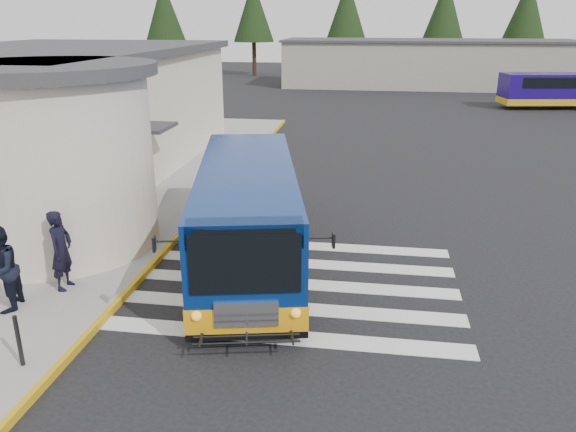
# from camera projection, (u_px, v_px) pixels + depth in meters

# --- Properties ---
(ground) EXTENTS (140.00, 140.00, 0.00)m
(ground) POSITION_uv_depth(u_px,v_px,m) (313.00, 271.00, 14.11)
(ground) COLOR black
(ground) RESTS_ON ground
(sidewalk) EXTENTS (10.00, 34.00, 0.15)m
(sidewalk) POSITION_uv_depth(u_px,v_px,m) (63.00, 203.00, 19.09)
(sidewalk) COLOR gray
(sidewalk) RESTS_ON ground
(curb_strip) EXTENTS (0.12, 34.00, 0.16)m
(curb_strip) POSITION_uv_depth(u_px,v_px,m) (203.00, 209.00, 18.38)
(curb_strip) COLOR #C39712
(curb_strip) RESTS_ON ground
(station_building) EXTENTS (12.70, 18.70, 4.80)m
(station_building) POSITION_uv_depth(u_px,v_px,m) (49.00, 114.00, 21.23)
(station_building) COLOR beige
(station_building) RESTS_ON ground
(crosswalk) EXTENTS (8.00, 5.35, 0.01)m
(crosswalk) POSITION_uv_depth(u_px,v_px,m) (288.00, 283.00, 13.43)
(crosswalk) COLOR silver
(crosswalk) RESTS_ON ground
(depot_building) EXTENTS (26.40, 8.40, 4.20)m
(depot_building) POSITION_uv_depth(u_px,v_px,m) (427.00, 63.00, 51.72)
(depot_building) COLOR gray
(depot_building) RESTS_ON ground
(tree_line) EXTENTS (58.40, 4.40, 10.00)m
(tree_line) POSITION_uv_depth(u_px,v_px,m) (428.00, 11.00, 57.59)
(tree_line) COLOR black
(tree_line) RESTS_ON ground
(transit_bus) EXTENTS (4.48, 9.29, 2.55)m
(transit_bus) POSITION_uv_depth(u_px,v_px,m) (248.00, 218.00, 14.22)
(transit_bus) COLOR navy
(transit_bus) RESTS_ON ground
(pedestrian_a) EXTENTS (0.45, 0.68, 1.86)m
(pedestrian_a) POSITION_uv_depth(u_px,v_px,m) (61.00, 250.00, 12.59)
(pedestrian_a) COLOR black
(pedestrian_a) RESTS_ON sidewalk
(pedestrian_b) EXTENTS (0.86, 1.02, 1.85)m
(pedestrian_b) POSITION_uv_depth(u_px,v_px,m) (1.00, 269.00, 11.64)
(pedestrian_b) COLOR black
(pedestrian_b) RESTS_ON sidewalk
(bollard) EXTENTS (0.08, 0.08, 0.99)m
(bollard) POSITION_uv_depth(u_px,v_px,m) (19.00, 341.00, 9.86)
(bollard) COLOR black
(bollard) RESTS_ON sidewalk
(far_bus_a) EXTENTS (8.29, 3.54, 2.07)m
(far_bus_a) POSITION_uv_depth(u_px,v_px,m) (560.00, 89.00, 39.23)
(far_bus_a) COLOR #18075B
(far_bus_a) RESTS_ON ground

